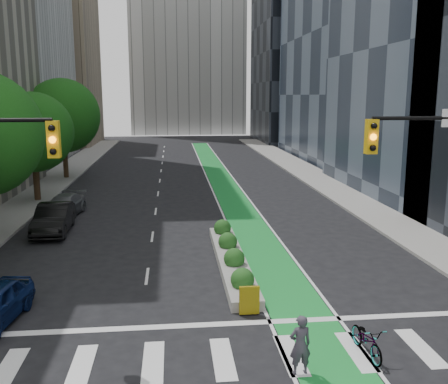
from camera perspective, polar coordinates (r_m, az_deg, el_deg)
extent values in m
plane|color=black|center=(16.07, -0.50, -16.76)|extent=(160.00, 160.00, 0.00)
cube|color=gray|center=(41.20, -20.55, -0.08)|extent=(3.60, 90.00, 0.15)
cube|color=gray|center=(41.96, 12.40, 0.56)|extent=(3.60, 90.00, 0.15)
cube|color=#188832|center=(45.00, -0.33, 1.42)|extent=(2.20, 70.00, 0.01)
cube|color=tan|center=(82.49, -19.64, 14.20)|extent=(14.00, 16.00, 26.00)
cube|color=black|center=(85.14, 8.90, 15.25)|extent=(14.00, 18.00, 28.00)
cylinder|color=black|center=(37.79, -20.71, 2.30)|extent=(0.44, 0.44, 4.48)
sphere|color=#13420E|center=(37.51, -21.00, 6.41)|extent=(5.60, 5.60, 5.60)
cylinder|color=black|center=(47.41, -17.73, 4.52)|extent=(0.44, 0.44, 5.15)
sphere|color=#13420E|center=(47.19, -17.95, 8.30)|extent=(6.60, 6.60, 6.60)
cube|color=gold|center=(15.09, -18.89, 5.71)|extent=(0.34, 0.28, 1.05)
sphere|color=orange|center=(14.93, -19.03, 5.66)|extent=(0.20, 0.20, 0.20)
cube|color=gold|center=(15.90, 16.49, 6.09)|extent=(0.34, 0.28, 1.05)
sphere|color=orange|center=(15.76, 16.71, 6.04)|extent=(0.20, 0.20, 0.20)
cube|color=gray|center=(22.52, 0.85, -7.88)|extent=(1.20, 10.00, 0.40)
cube|color=yellow|center=(17.58, 2.91, -12.25)|extent=(0.70, 0.12, 1.00)
sphere|color=#194C19|center=(19.10, 2.12, -9.98)|extent=(0.90, 0.90, 0.90)
sphere|color=#194C19|center=(21.44, 1.18, -7.60)|extent=(0.90, 0.90, 0.90)
sphere|color=#194C19|center=(23.80, 0.43, -5.70)|extent=(0.90, 0.90, 0.90)
sphere|color=#194C19|center=(26.19, -0.18, -4.14)|extent=(0.90, 0.90, 0.90)
imported|color=gray|center=(15.71, 16.02, -15.90)|extent=(0.81, 1.91, 0.98)
imported|color=#3E3844|center=(14.25, 8.70, -16.89)|extent=(0.67, 0.49, 1.70)
imported|color=black|center=(29.12, -18.88, -2.88)|extent=(1.90, 4.93, 1.60)
imported|color=#5A5C5F|center=(32.87, -17.87, -1.53)|extent=(2.47, 4.79, 1.33)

